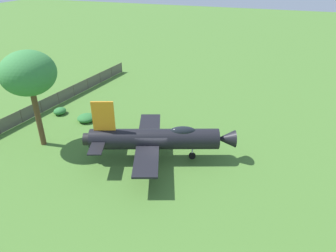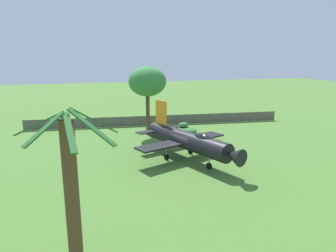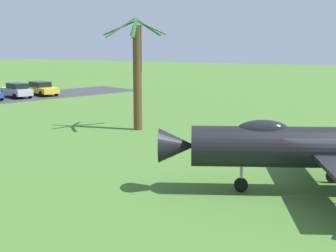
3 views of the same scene
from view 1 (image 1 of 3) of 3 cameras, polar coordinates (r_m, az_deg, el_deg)
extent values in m
plane|color=#47722D|center=(27.09, -2.41, -6.04)|extent=(200.00, 200.00, 0.00)
cylinder|color=black|center=(26.02, -2.50, -2.41)|extent=(10.71, 5.26, 1.74)
cone|color=black|center=(26.47, 10.55, -2.33)|extent=(2.00, 1.93, 1.48)
cylinder|color=black|center=(26.83, -14.61, -2.37)|extent=(0.92, 1.19, 1.04)
ellipsoid|color=black|center=(25.66, 2.75, -0.97)|extent=(2.37, 1.59, 0.84)
cube|color=orange|center=(25.48, -11.83, 1.77)|extent=(1.74, 0.74, 2.56)
cube|color=black|center=(28.71, -3.37, 0.21)|extent=(3.16, 4.53, 0.16)
cube|color=black|center=(23.69, -4.03, -6.49)|extent=(3.16, 4.53, 0.16)
cube|color=black|center=(28.00, -11.66, -0.24)|extent=(1.64, 2.07, 0.10)
cube|color=black|center=(25.01, -13.07, -4.10)|extent=(1.64, 2.07, 0.10)
cylinder|color=#A5A8AD|center=(26.58, 4.53, -4.12)|extent=(0.12, 0.12, 1.52)
cylinder|color=black|center=(26.99, 4.46, -5.48)|extent=(0.63, 0.37, 0.60)
cylinder|color=#A5A8AD|center=(27.90, -4.57, -2.42)|extent=(0.12, 0.12, 1.52)
cylinder|color=black|center=(28.30, -4.51, -3.74)|extent=(0.63, 0.37, 0.60)
cylinder|color=#A5A8AD|center=(25.26, -5.03, -6.05)|extent=(0.12, 0.12, 1.52)
cylinder|color=black|center=(25.69, -4.95, -7.45)|extent=(0.63, 0.37, 0.60)
cylinder|color=brown|center=(30.14, -22.81, 1.58)|extent=(0.50, 0.50, 5.68)
ellipsoid|color=#387F3D|center=(28.70, -24.33, 8.88)|extent=(4.52, 4.78, 3.78)
cylinder|color=#4C4238|center=(48.84, -8.52, 10.66)|extent=(0.08, 0.08, 1.50)
cylinder|color=#4C4238|center=(46.76, -10.37, 9.71)|extent=(0.08, 0.08, 1.50)
cylinder|color=#4C4238|center=(44.75, -12.39, 8.67)|extent=(0.08, 0.08, 1.50)
cylinder|color=#4C4238|center=(42.81, -14.57, 7.52)|extent=(0.08, 0.08, 1.50)
cylinder|color=#4C4238|center=(40.95, -16.95, 6.25)|extent=(0.08, 0.08, 1.50)
cylinder|color=#4C4238|center=(39.20, -19.53, 4.85)|extent=(0.08, 0.08, 1.50)
cylinder|color=#4C4238|center=(37.55, -22.34, 3.31)|extent=(0.08, 0.08, 1.50)
cylinder|color=#4C4238|center=(36.03, -25.38, 1.63)|extent=(0.08, 0.08, 1.50)
cylinder|color=#4C4238|center=(35.76, -25.61, 2.63)|extent=(4.56, 37.49, 0.05)
cube|color=#59544C|center=(36.03, -25.38, 1.63)|extent=(4.53, 37.48, 1.44)
ellipsoid|color=#2D7033|center=(36.67, -19.29, 2.62)|extent=(1.30, 1.48, 0.73)
ellipsoid|color=#2D7033|center=(34.23, -14.82, 1.47)|extent=(1.86, 1.92, 0.73)
cylinder|color=#333333|center=(31.19, -2.54, -0.11)|extent=(0.06, 0.06, 0.90)
cube|color=olive|center=(30.92, -2.56, 0.82)|extent=(0.44, 0.63, 0.25)
camera|label=2|loc=(21.16, 72.28, -7.66)|focal=31.64mm
camera|label=3|loc=(44.76, 5.22, 17.04)|focal=54.53mm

